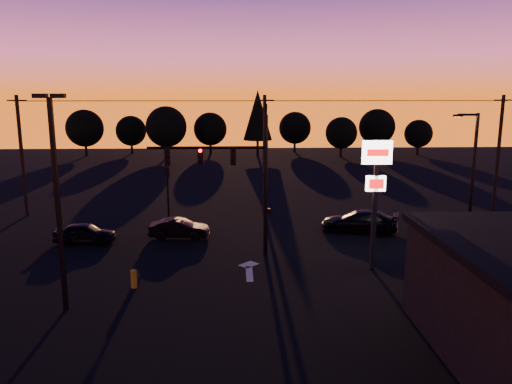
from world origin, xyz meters
TOP-DOWN VIEW (x-y plane):
  - ground at (0.00, 0.00)m, footprint 120.00×120.00m
  - lane_arrow at (0.50, 1.67)m, footprint 1.20×3.10m
  - traffic_signal_mast at (-0.10, 3.99)m, footprint 6.79×0.52m
  - secondary_signal at (-5.00, 11.49)m, footprint 0.30×0.31m
  - parking_lot_light at (-7.50, -3.00)m, footprint 1.25×0.30m
  - pylon_sign at (7.00, 1.50)m, footprint 1.50×0.28m
  - streetlight at (13.91, 5.50)m, footprint 1.55×0.35m
  - utility_pole_0 at (-16.00, 14.00)m, footprint 1.40×0.26m
  - utility_pole_1 at (2.00, 14.00)m, footprint 1.40×0.26m
  - utility_pole_2 at (20.00, 14.00)m, footprint 1.40×0.26m
  - power_wires at (2.00, 14.00)m, footprint 36.00×1.22m
  - bollard at (-5.07, -0.60)m, footprint 0.29×0.29m
  - tree_0 at (-22.00, 50.00)m, footprint 5.36×5.36m
  - tree_1 at (-16.00, 53.00)m, footprint 4.54×4.54m
  - tree_2 at (-10.00, 48.00)m, footprint 5.77×5.78m
  - tree_3 at (-4.00, 52.00)m, footprint 4.95×4.95m
  - tree_4 at (3.00, 49.00)m, footprint 4.18×4.18m
  - tree_5 at (9.00, 54.00)m, footprint 4.95×4.95m
  - tree_6 at (15.00, 48.00)m, footprint 4.54×4.54m
  - tree_7 at (21.00, 51.00)m, footprint 5.36×5.36m
  - tree_8 at (27.00, 50.00)m, footprint 4.12×4.12m
  - car_left at (-9.52, 6.75)m, footprint 3.80×1.67m
  - car_mid at (-3.83, 7.66)m, footprint 3.85×1.59m
  - car_right at (8.05, 8.57)m, footprint 5.43×3.46m
  - suv_parked at (10.02, -3.24)m, footprint 3.62×5.60m

SIDE VIEW (x-z plane):
  - ground at x=0.00m, z-range 0.00..0.00m
  - lane_arrow at x=0.50m, z-range 0.00..0.01m
  - bollard at x=-5.07m, z-range 0.00..0.86m
  - car_mid at x=-3.83m, z-range 0.00..1.24m
  - car_left at x=-9.52m, z-range 0.00..1.27m
  - suv_parked at x=10.02m, z-range 0.00..1.44m
  - car_right at x=8.05m, z-range 0.00..1.47m
  - secondary_signal at x=-5.00m, z-range 0.69..5.04m
  - tree_8 at x=27.00m, z-range 0.53..5.71m
  - tree_1 at x=-16.00m, z-range 0.58..6.29m
  - tree_6 at x=15.00m, z-range 0.58..6.29m
  - tree_3 at x=-4.00m, z-range 0.63..6.86m
  - tree_5 at x=9.00m, z-range 0.63..6.86m
  - tree_0 at x=-22.00m, z-range 0.69..7.43m
  - tree_7 at x=21.00m, z-range 0.69..7.43m
  - tree_2 at x=-10.00m, z-range 0.74..8.00m
  - streetlight at x=13.91m, z-range 0.42..8.42m
  - utility_pole_0 at x=-16.00m, z-range 0.09..9.09m
  - utility_pole_1 at x=2.00m, z-range 0.09..9.09m
  - utility_pole_2 at x=20.00m, z-range 0.09..9.09m
  - pylon_sign at x=7.00m, z-range 1.51..8.31m
  - traffic_signal_mast at x=-0.10m, z-range 0.65..9.23m
  - parking_lot_light at x=-7.50m, z-range 0.70..9.84m
  - tree_4 at x=3.00m, z-range 1.18..10.68m
  - power_wires at x=2.00m, z-range 8.53..8.60m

